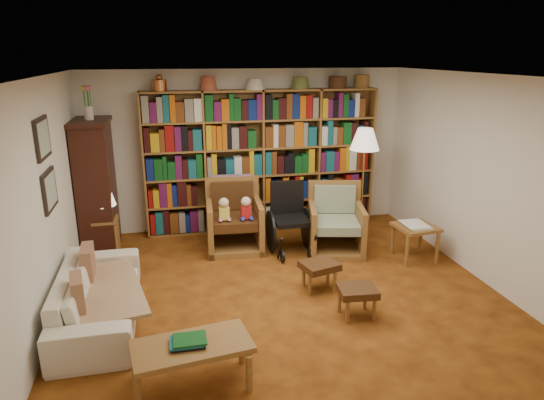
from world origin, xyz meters
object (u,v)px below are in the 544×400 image
object	(u,v)px
armchair_leather	(233,219)
footstool_b	(357,293)
sofa	(98,295)
armchair_sage	(334,225)
floor_lamp	(365,144)
footstool_a	(319,267)
coffee_table	(192,349)
side_table_papers	(415,231)
wheelchair	(289,220)
side_table_lamp	(106,229)

from	to	relation	value
armchair_leather	footstool_b	world-z (taller)	armchair_leather
sofa	footstool_b	world-z (taller)	sofa
armchair_sage	floor_lamp	distance (m)	1.32
footstool_b	sofa	bearing A→B (deg)	169.14
sofa	armchair_sage	bearing A→B (deg)	-67.03
armchair_leather	footstool_a	bearing A→B (deg)	-63.27
footstool_b	footstool_a	bearing A→B (deg)	107.28
coffee_table	side_table_papers	bearing A→B (deg)	32.73
footstool_a	wheelchair	bearing A→B (deg)	92.34
floor_lamp	coffee_table	xyz separation A→B (m)	(-2.77, -3.07, -1.09)
armchair_sage	sofa	bearing A→B (deg)	-156.54
side_table_papers	footstool_a	bearing A→B (deg)	-159.13
armchair_sage	coffee_table	distance (m)	3.38
footstool_a	footstool_b	xyz separation A→B (m)	(0.21, -0.67, -0.01)
armchair_leather	armchair_sage	xyz separation A→B (m)	(1.39, -0.42, -0.04)
sofa	footstool_a	bearing A→B (deg)	-86.93
wheelchair	footstool_a	distance (m)	1.26
side_table_lamp	footstool_b	bearing A→B (deg)	-39.96
side_table_papers	coffee_table	xyz separation A→B (m)	(-3.13, -2.01, -0.07)
wheelchair	footstool_b	xyz separation A→B (m)	(0.26, -1.92, -0.17)
side_table_papers	side_table_lamp	bearing A→B (deg)	165.38
sofa	footstool_b	xyz separation A→B (m)	(2.69, -0.52, -0.01)
armchair_sage	wheelchair	distance (m)	0.65
wheelchair	footstool_a	bearing A→B (deg)	-87.66
floor_lamp	footstool_b	xyz separation A→B (m)	(-0.99, -2.32, -1.16)
armchair_sage	footstool_b	size ratio (longest dim) A/B	2.21
coffee_table	armchair_leather	bearing A→B (deg)	75.59
armchair_sage	floor_lamp	size ratio (longest dim) A/B	0.57
armchair_sage	footstool_b	xyz separation A→B (m)	(-0.38, -1.85, -0.08)
side_table_lamp	coffee_table	bearing A→B (deg)	-71.98
sofa	wheelchair	size ratio (longest dim) A/B	1.97
armchair_leather	coffee_table	xyz separation A→B (m)	(-0.78, -3.02, -0.07)
sofa	armchair_leather	size ratio (longest dim) A/B	1.95
floor_lamp	footstool_b	size ratio (longest dim) A/B	3.87
wheelchair	side_table_papers	bearing A→B (deg)	-22.43
footstool_b	armchair_sage	bearing A→B (deg)	78.47
sofa	coffee_table	size ratio (longest dim) A/B	1.86
armchair_leather	floor_lamp	distance (m)	2.25
side_table_lamp	floor_lamp	size ratio (longest dim) A/B	0.31
armchair_sage	floor_lamp	bearing A→B (deg)	37.59
armchair_sage	footstool_a	xyz separation A→B (m)	(-0.59, -1.18, -0.08)
side_table_papers	coffee_table	distance (m)	3.72
armchair_leather	footstool_a	xyz separation A→B (m)	(0.80, -1.60, -0.12)
armchair_sage	side_table_papers	xyz separation A→B (m)	(0.96, -0.59, 0.05)
side_table_papers	footstool_a	distance (m)	1.66
sofa	wheelchair	distance (m)	2.82
wheelchair	armchair_sage	bearing A→B (deg)	-6.59
wheelchair	floor_lamp	xyz separation A→B (m)	(1.25, 0.40, 0.98)
side_table_lamp	footstool_a	size ratio (longest dim) A/B	1.06
armchair_sage	footstool_b	world-z (taller)	armchair_sage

